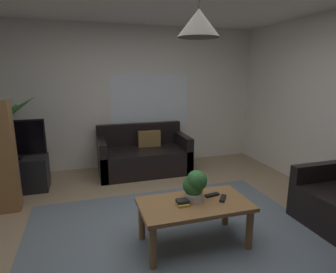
% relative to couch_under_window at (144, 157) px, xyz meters
% --- Properties ---
extents(floor, '(4.84, 5.24, 0.02)m').
position_rel_couch_under_window_xyz_m(floor, '(-0.11, -2.14, -0.29)').
color(floor, '#9E8466').
rests_on(floor, ground).
extents(rug, '(3.14, 2.88, 0.01)m').
position_rel_couch_under_window_xyz_m(rug, '(-0.11, -2.34, -0.27)').
color(rug, slate).
rests_on(rug, ground).
extents(wall_back, '(4.96, 0.06, 2.55)m').
position_rel_couch_under_window_xyz_m(wall_back, '(-0.11, 0.51, 1.00)').
color(wall_back, silver).
rests_on(wall_back, ground).
extents(window_pane, '(1.47, 0.01, 1.01)m').
position_rel_couch_under_window_xyz_m(window_pane, '(0.24, 0.48, 0.92)').
color(window_pane, white).
extents(couch_under_window, '(1.55, 0.83, 0.82)m').
position_rel_couch_under_window_xyz_m(couch_under_window, '(0.00, 0.00, 0.00)').
color(couch_under_window, black).
rests_on(couch_under_window, ground).
extents(coffee_table, '(1.10, 0.60, 0.46)m').
position_rel_couch_under_window_xyz_m(coffee_table, '(0.03, -2.27, 0.11)').
color(coffee_table, olive).
rests_on(coffee_table, ground).
extents(book_on_table_0, '(0.11, 0.12, 0.02)m').
position_rel_couch_under_window_xyz_m(book_on_table_0, '(-0.10, -2.29, 0.20)').
color(book_on_table_0, gold).
rests_on(book_on_table_0, coffee_table).
extents(book_on_table_1, '(0.12, 0.09, 0.03)m').
position_rel_couch_under_window_xyz_m(book_on_table_1, '(-0.10, -2.28, 0.22)').
color(book_on_table_1, black).
rests_on(book_on_table_1, coffee_table).
extents(remote_on_table_0, '(0.13, 0.16, 0.02)m').
position_rel_couch_under_window_xyz_m(remote_on_table_0, '(0.33, -2.29, 0.19)').
color(remote_on_table_0, black).
rests_on(remote_on_table_0, coffee_table).
extents(remote_on_table_1, '(0.17, 0.08, 0.02)m').
position_rel_couch_under_window_xyz_m(remote_on_table_1, '(0.26, -2.18, 0.19)').
color(remote_on_table_1, black).
rests_on(remote_on_table_1, coffee_table).
extents(potted_plant_on_table, '(0.24, 0.24, 0.32)m').
position_rel_couch_under_window_xyz_m(potted_plant_on_table, '(0.05, -2.22, 0.35)').
color(potted_plant_on_table, beige).
rests_on(potted_plant_on_table, coffee_table).
extents(tv_stand, '(0.90, 0.44, 0.50)m').
position_rel_couch_under_window_xyz_m(tv_stand, '(-1.98, -0.27, -0.03)').
color(tv_stand, black).
rests_on(tv_stand, ground).
extents(tv, '(0.92, 0.16, 0.57)m').
position_rel_couch_under_window_xyz_m(tv, '(-1.98, -0.29, 0.52)').
color(tv, black).
rests_on(tv, tv_stand).
extents(potted_palm_corner, '(0.96, 0.91, 1.46)m').
position_rel_couch_under_window_xyz_m(potted_palm_corner, '(-2.12, 0.20, 0.38)').
color(potted_palm_corner, brown).
rests_on(potted_palm_corner, ground).
extents(pendant_lamp, '(0.38, 0.38, 0.52)m').
position_rel_couch_under_window_xyz_m(pendant_lamp, '(0.03, -2.27, 1.87)').
color(pendant_lamp, black).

